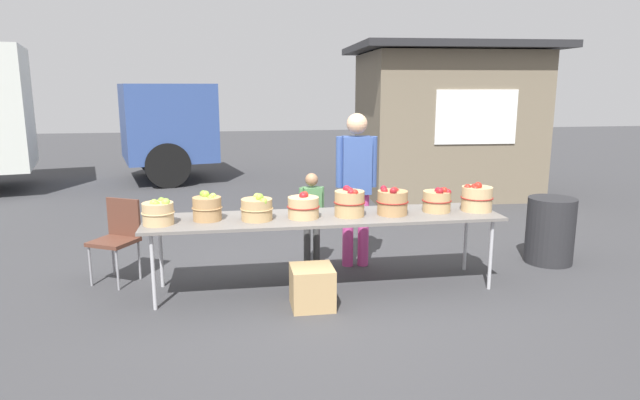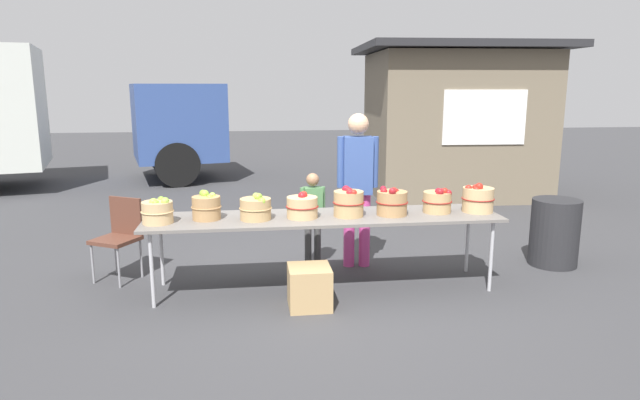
{
  "view_description": "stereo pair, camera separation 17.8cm",
  "coord_description": "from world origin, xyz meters",
  "px_view_note": "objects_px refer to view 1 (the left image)",
  "views": [
    {
      "loc": [
        -0.91,
        -5.25,
        2.02
      ],
      "look_at": [
        0.0,
        0.3,
        0.85
      ],
      "focal_mm": 31.07,
      "sensor_mm": 36.0,
      "label": 1
    },
    {
      "loc": [
        -0.73,
        -5.28,
        2.02
      ],
      "look_at": [
        0.0,
        0.3,
        0.85
      ],
      "focal_mm": 31.07,
      "sensor_mm": 36.0,
      "label": 2
    }
  ],
  "objects_px": {
    "apple_basket_red_2": "(392,202)",
    "trash_barrel": "(550,230)",
    "apple_basket_green_0": "(158,212)",
    "apple_basket_green_2": "(257,209)",
    "apple_basket_green_1": "(207,208)",
    "apple_basket_red_3": "(437,200)",
    "vendor_adult": "(356,178)",
    "apple_basket_red_4": "(477,198)",
    "apple_basket_red_1": "(350,202)",
    "folding_chair": "(118,234)",
    "child_customer": "(312,213)",
    "apple_basket_red_0": "(303,206)",
    "market_table": "(325,219)",
    "produce_crate": "(312,287)"
  },
  "relations": [
    {
      "from": "apple_basket_red_2",
      "to": "trash_barrel",
      "type": "xyz_separation_m",
      "value": [
        2.03,
        0.44,
        -0.5
      ]
    },
    {
      "from": "apple_basket_green_0",
      "to": "apple_basket_green_2",
      "type": "bearing_deg",
      "value": 1.63
    },
    {
      "from": "apple_basket_green_1",
      "to": "apple_basket_red_3",
      "type": "height_order",
      "value": "apple_basket_green_1"
    },
    {
      "from": "apple_basket_green_2",
      "to": "vendor_adult",
      "type": "bearing_deg",
      "value": 31.9
    },
    {
      "from": "apple_basket_red_4",
      "to": "apple_basket_red_1",
      "type": "bearing_deg",
      "value": -179.19
    },
    {
      "from": "apple_basket_red_3",
      "to": "vendor_adult",
      "type": "xyz_separation_m",
      "value": [
        -0.7,
        0.64,
        0.14
      ]
    },
    {
      "from": "apple_basket_green_1",
      "to": "trash_barrel",
      "type": "height_order",
      "value": "apple_basket_green_1"
    },
    {
      "from": "apple_basket_green_1",
      "to": "vendor_adult",
      "type": "height_order",
      "value": "vendor_adult"
    },
    {
      "from": "folding_chair",
      "to": "trash_barrel",
      "type": "relative_size",
      "value": 1.13
    },
    {
      "from": "child_customer",
      "to": "apple_basket_green_2",
      "type": "bearing_deg",
      "value": 40.99
    },
    {
      "from": "apple_basket_red_2",
      "to": "trash_barrel",
      "type": "bearing_deg",
      "value": 12.25
    },
    {
      "from": "apple_basket_red_1",
      "to": "trash_barrel",
      "type": "distance_m",
      "value": 2.55
    },
    {
      "from": "apple_basket_red_4",
      "to": "child_customer",
      "type": "xyz_separation_m",
      "value": [
        -1.62,
        0.67,
        -0.25
      ]
    },
    {
      "from": "child_customer",
      "to": "apple_basket_red_0",
      "type": "bearing_deg",
      "value": 67.84
    },
    {
      "from": "apple_basket_red_2",
      "to": "child_customer",
      "type": "distance_m",
      "value": 1.02
    },
    {
      "from": "market_table",
      "to": "produce_crate",
      "type": "xyz_separation_m",
      "value": [
        -0.2,
        -0.47,
        -0.53
      ]
    },
    {
      "from": "trash_barrel",
      "to": "produce_crate",
      "type": "height_order",
      "value": "trash_barrel"
    },
    {
      "from": "apple_basket_green_2",
      "to": "apple_basket_red_0",
      "type": "height_order",
      "value": "same"
    },
    {
      "from": "apple_basket_green_2",
      "to": "vendor_adult",
      "type": "xyz_separation_m",
      "value": [
        1.13,
        0.71,
        0.15
      ]
    },
    {
      "from": "apple_basket_green_2",
      "to": "apple_basket_red_2",
      "type": "bearing_deg",
      "value": 0.64
    },
    {
      "from": "apple_basket_green_1",
      "to": "apple_basket_green_2",
      "type": "height_order",
      "value": "apple_basket_green_1"
    },
    {
      "from": "apple_basket_green_1",
      "to": "child_customer",
      "type": "bearing_deg",
      "value": 30.07
    },
    {
      "from": "apple_basket_green_0",
      "to": "apple_basket_red_1",
      "type": "bearing_deg",
      "value": 1.47
    },
    {
      "from": "apple_basket_red_0",
      "to": "trash_barrel",
      "type": "bearing_deg",
      "value": 8.57
    },
    {
      "from": "apple_basket_red_1",
      "to": "produce_crate",
      "type": "height_order",
      "value": "apple_basket_red_1"
    },
    {
      "from": "apple_basket_red_2",
      "to": "apple_basket_red_0",
      "type": "bearing_deg",
      "value": -179.99
    },
    {
      "from": "apple_basket_red_4",
      "to": "child_customer",
      "type": "relative_size",
      "value": 0.31
    },
    {
      "from": "apple_basket_green_0",
      "to": "child_customer",
      "type": "relative_size",
      "value": 0.28
    },
    {
      "from": "child_customer",
      "to": "trash_barrel",
      "type": "distance_m",
      "value": 2.76
    },
    {
      "from": "vendor_adult",
      "to": "folding_chair",
      "type": "distance_m",
      "value": 2.6
    },
    {
      "from": "apple_basket_red_3",
      "to": "trash_barrel",
      "type": "relative_size",
      "value": 0.4
    },
    {
      "from": "market_table",
      "to": "apple_basket_red_2",
      "type": "height_order",
      "value": "apple_basket_red_2"
    },
    {
      "from": "apple_basket_red_1",
      "to": "apple_basket_red_3",
      "type": "xyz_separation_m",
      "value": [
        0.92,
        0.04,
        -0.02
      ]
    },
    {
      "from": "produce_crate",
      "to": "apple_basket_green_0",
      "type": "bearing_deg",
      "value": 164.22
    },
    {
      "from": "market_table",
      "to": "apple_basket_red_3",
      "type": "bearing_deg",
      "value": 0.36
    },
    {
      "from": "apple_basket_green_1",
      "to": "apple_basket_red_1",
      "type": "bearing_deg",
      "value": -2.1
    },
    {
      "from": "trash_barrel",
      "to": "produce_crate",
      "type": "distance_m",
      "value": 3.04
    },
    {
      "from": "vendor_adult",
      "to": "folding_chair",
      "type": "bearing_deg",
      "value": 6.97
    },
    {
      "from": "vendor_adult",
      "to": "trash_barrel",
      "type": "height_order",
      "value": "vendor_adult"
    },
    {
      "from": "apple_basket_red_4",
      "to": "apple_basket_red_3",
      "type": "bearing_deg",
      "value": 176.99
    },
    {
      "from": "market_table",
      "to": "apple_basket_green_1",
      "type": "height_order",
      "value": "apple_basket_green_1"
    },
    {
      "from": "apple_basket_red_4",
      "to": "vendor_adult",
      "type": "distance_m",
      "value": 1.31
    },
    {
      "from": "apple_basket_green_0",
      "to": "apple_basket_green_2",
      "type": "height_order",
      "value": "apple_basket_green_2"
    },
    {
      "from": "apple_basket_red_2",
      "to": "child_customer",
      "type": "relative_size",
      "value": 0.3
    },
    {
      "from": "apple_basket_red_3",
      "to": "folding_chair",
      "type": "height_order",
      "value": "apple_basket_red_3"
    },
    {
      "from": "apple_basket_green_0",
      "to": "folding_chair",
      "type": "relative_size",
      "value": 0.35
    },
    {
      "from": "apple_basket_red_4",
      "to": "folding_chair",
      "type": "xyz_separation_m",
      "value": [
        -3.67,
        0.58,
        -0.37
      ]
    },
    {
      "from": "apple_basket_red_2",
      "to": "vendor_adult",
      "type": "distance_m",
      "value": 0.73
    },
    {
      "from": "market_table",
      "to": "apple_basket_red_2",
      "type": "distance_m",
      "value": 0.7
    },
    {
      "from": "apple_basket_red_2",
      "to": "apple_basket_green_2",
      "type": "bearing_deg",
      "value": -179.36
    }
  ]
}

